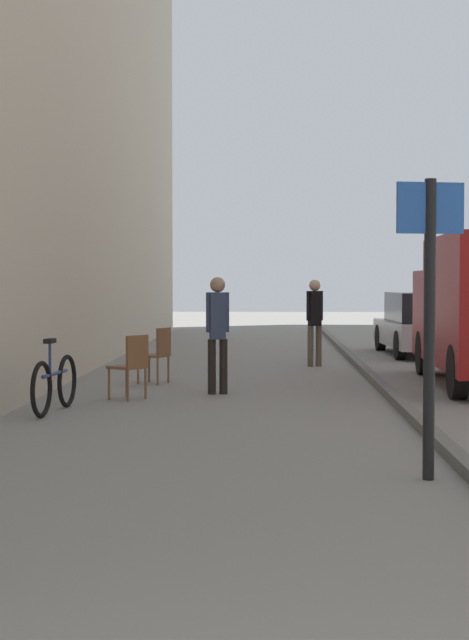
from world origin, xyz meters
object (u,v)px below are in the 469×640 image
object	(u,v)px
bicycle_leaning	(55,383)
cafe_chair_near_window	(132,362)
pedestrian_mid_block	(218,327)
pedestrian_far_crossing	(315,316)
cafe_chair_by_doorway	(158,351)
parked_car	(425,324)
street_sign_post	(430,302)

from	to	relation	value
bicycle_leaning	cafe_chair_near_window	size ratio (longest dim) A/B	1.88
pedestrian_mid_block	pedestrian_far_crossing	bearing A→B (deg)	60.70
cafe_chair_by_doorway	cafe_chair_near_window	bearing A→B (deg)	-160.96
pedestrian_mid_block	cafe_chair_by_doorway	size ratio (longest dim) A/B	1.89
parked_car	cafe_chair_by_doorway	size ratio (longest dim) A/B	4.53
pedestrian_far_crossing	pedestrian_mid_block	bearing A→B (deg)	-126.82
cafe_chair_near_window	cafe_chair_by_doorway	distance (m)	2.20
pedestrian_far_crossing	cafe_chair_by_doorway	size ratio (longest dim) A/B	1.86
parked_car	bicycle_leaning	world-z (taller)	parked_car
parked_car	pedestrian_far_crossing	bearing A→B (deg)	-132.88
street_sign_post	cafe_chair_by_doorway	bearing A→B (deg)	-78.72
pedestrian_mid_block	street_sign_post	world-z (taller)	street_sign_post
pedestrian_mid_block	pedestrian_far_crossing	xyz separation A→B (m)	(1.69, 4.84, -0.02)
pedestrian_far_crossing	cafe_chair_by_doorway	bearing A→B (deg)	-146.81
pedestrian_far_crossing	bicycle_leaning	world-z (taller)	pedestrian_far_crossing
bicycle_leaning	parked_car	bearing A→B (deg)	63.23
cafe_chair_near_window	cafe_chair_by_doorway	size ratio (longest dim) A/B	1.00
pedestrian_far_crossing	cafe_chair_by_doorway	xyz separation A→B (m)	(-2.77, -3.39, -0.46)
pedestrian_far_crossing	parked_car	xyz separation A→B (m)	(2.70, 3.13, -0.30)
parked_car	street_sign_post	bearing A→B (deg)	-100.92
pedestrian_mid_block	street_sign_post	bearing A→B (deg)	-80.91
cafe_chair_by_doorway	street_sign_post	bearing A→B (deg)	-134.84
street_sign_post	cafe_chair_by_doorway	world-z (taller)	street_sign_post
street_sign_post	pedestrian_mid_block	bearing A→B (deg)	-82.48
pedestrian_far_crossing	cafe_chair_near_window	distance (m)	6.31
pedestrian_mid_block	street_sign_post	xyz separation A→B (m)	(2.17, -6.27, 0.52)
parked_car	cafe_chair_by_doorway	world-z (taller)	parked_car
pedestrian_far_crossing	cafe_chair_by_doorway	world-z (taller)	pedestrian_far_crossing
cafe_chair_near_window	cafe_chair_by_doorway	world-z (taller)	same
pedestrian_mid_block	parked_car	world-z (taller)	pedestrian_mid_block
pedestrian_mid_block	cafe_chair_near_window	bearing A→B (deg)	-158.12
bicycle_leaning	cafe_chair_by_doorway	xyz separation A→B (m)	(0.94, 3.58, 0.17)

